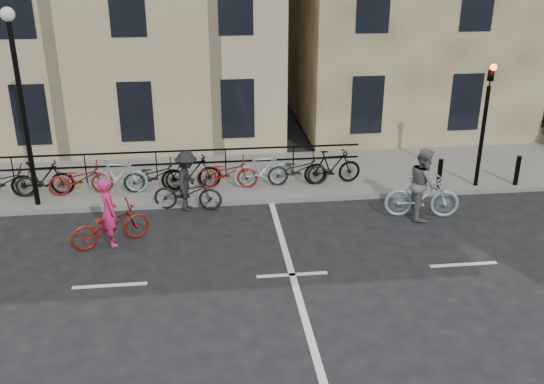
{
  "coord_description": "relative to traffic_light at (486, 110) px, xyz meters",
  "views": [
    {
      "loc": [
        -1.82,
        -11.68,
        6.9
      ],
      "look_at": [
        -0.19,
        2.24,
        1.1
      ],
      "focal_mm": 40.0,
      "sensor_mm": 36.0,
      "label": 1
    }
  ],
  "objects": [
    {
      "name": "cyclist_grey",
      "position": [
        -2.29,
        -1.67,
        -1.67
      ],
      "size": [
        2.06,
        1.05,
        1.93
      ],
      "rotation": [
        0.0,
        0.0,
        1.41
      ],
      "color": "#91B6BE",
      "rests_on": "ground"
    },
    {
      "name": "bollard_east",
      "position": [
        -1.2,
        -0.09,
        -1.85
      ],
      "size": [
        0.14,
        0.14,
        0.9
      ],
      "primitive_type": "cylinder",
      "color": "black",
      "rests_on": "sidewalk"
    },
    {
      "name": "cyclist_dark",
      "position": [
        -8.54,
        -0.44,
        -1.79
      ],
      "size": [
        1.99,
        1.19,
        1.69
      ],
      "rotation": [
        0.0,
        0.0,
        1.38
      ],
      "color": "black",
      "rests_on": "ground"
    },
    {
      "name": "ground",
      "position": [
        -6.2,
        -4.34,
        -2.45
      ],
      "size": [
        120.0,
        120.0,
        0.0
      ],
      "primitive_type": "plane",
      "color": "black",
      "rests_on": "ground"
    },
    {
      "name": "sidewalk",
      "position": [
        -10.2,
        1.66,
        -2.38
      ],
      "size": [
        46.0,
        4.0,
        0.15
      ],
      "primitive_type": "cube",
      "color": "slate",
      "rests_on": "ground"
    },
    {
      "name": "bollard_west",
      "position": [
        1.2,
        -0.09,
        -1.85
      ],
      "size": [
        0.14,
        0.14,
        0.9
      ],
      "primitive_type": "cylinder",
      "color": "black",
      "rests_on": "sidewalk"
    },
    {
      "name": "traffic_light",
      "position": [
        0.0,
        0.0,
        0.0
      ],
      "size": [
        0.18,
        0.3,
        3.9
      ],
      "color": "black",
      "rests_on": "sidewalk"
    },
    {
      "name": "cyclist_pink",
      "position": [
        -10.4,
        -2.32,
        -1.85
      ],
      "size": [
        2.05,
        1.43,
        1.73
      ],
      "rotation": [
        0.0,
        0.0,
        2.0
      ],
      "color": "maroon",
      "rests_on": "ground"
    },
    {
      "name": "parked_bikes",
      "position": [
        -9.02,
        0.7,
        -1.81
      ],
      "size": [
        11.45,
        1.23,
        1.05
      ],
      "color": "black",
      "rests_on": "sidewalk"
    },
    {
      "name": "lamp_post",
      "position": [
        -12.7,
        0.06,
        1.04
      ],
      "size": [
        0.36,
        0.36,
        5.28
      ],
      "color": "black",
      "rests_on": "sidewalk"
    }
  ]
}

